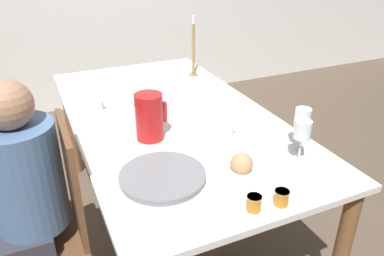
{
  "coord_description": "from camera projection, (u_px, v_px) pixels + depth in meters",
  "views": [
    {
      "loc": [
        -0.65,
        -1.73,
        1.63
      ],
      "look_at": [
        0.0,
        -0.28,
        0.82
      ],
      "focal_mm": 35.0,
      "sensor_mm": 36.0,
      "label": 1
    }
  ],
  "objects": [
    {
      "name": "candlestick_tall",
      "position": [
        193.0,
        52.0,
        2.54
      ],
      "size": [
        0.06,
        0.06,
        0.41
      ],
      "color": "olive",
      "rests_on": "dining_table"
    },
    {
      "name": "jam_jar_red",
      "position": [
        254.0,
        202.0,
        1.31
      ],
      "size": [
        0.06,
        0.06,
        0.06
      ],
      "color": "#C67A1E",
      "rests_on": "dining_table"
    },
    {
      "name": "serving_tray",
      "position": [
        163.0,
        177.0,
        1.48
      ],
      "size": [
        0.35,
        0.35,
        0.03
      ],
      "color": "gray",
      "rests_on": "dining_table"
    },
    {
      "name": "jam_jar_amber",
      "position": [
        282.0,
        197.0,
        1.33
      ],
      "size": [
        0.06,
        0.06,
        0.06
      ],
      "color": "#C67A1E",
      "rests_on": "dining_table"
    },
    {
      "name": "person_seated",
      "position": [
        19.0,
        193.0,
        1.53
      ],
      "size": [
        0.39,
        0.41,
        1.19
      ],
      "rotation": [
        0.0,
        0.0,
        1.57
      ],
      "color": "#33333D",
      "rests_on": "ground_plane"
    },
    {
      "name": "bread_plate",
      "position": [
        241.0,
        167.0,
        1.52
      ],
      "size": [
        0.23,
        0.23,
        0.09
      ],
      "color": "silver",
      "rests_on": "dining_table"
    },
    {
      "name": "chair_person_side",
      "position": [
        51.0,
        224.0,
        1.65
      ],
      "size": [
        0.42,
        0.42,
        0.96
      ],
      "rotation": [
        0.0,
        0.0,
        1.57
      ],
      "color": "brown",
      "rests_on": "ground_plane"
    },
    {
      "name": "wine_glass_water",
      "position": [
        303.0,
        132.0,
        1.55
      ],
      "size": [
        0.07,
        0.07,
        0.19
      ],
      "color": "white",
      "rests_on": "dining_table"
    },
    {
      "name": "teacup_near_person",
      "position": [
        226.0,
        131.0,
        1.8
      ],
      "size": [
        0.12,
        0.12,
        0.06
      ],
      "color": "silver",
      "rests_on": "dining_table"
    },
    {
      "name": "wine_glass_juice",
      "position": [
        302.0,
        120.0,
        1.65
      ],
      "size": [
        0.07,
        0.07,
        0.19
      ],
      "color": "white",
      "rests_on": "dining_table"
    },
    {
      "name": "teacup_across",
      "position": [
        97.0,
        107.0,
        2.06
      ],
      "size": [
        0.12,
        0.12,
        0.06
      ],
      "color": "silver",
      "rests_on": "dining_table"
    },
    {
      "name": "dining_table",
      "position": [
        171.0,
        130.0,
        2.08
      ],
      "size": [
        1.03,
        1.9,
        0.77
      ],
      "color": "white",
      "rests_on": "ground_plane"
    },
    {
      "name": "red_pitcher",
      "position": [
        149.0,
        117.0,
        1.75
      ],
      "size": [
        0.16,
        0.13,
        0.22
      ],
      "color": "red",
      "rests_on": "dining_table"
    },
    {
      "name": "ground_plane",
      "position": [
        174.0,
        225.0,
        2.39
      ],
      "size": [
        20.0,
        20.0,
        0.0
      ],
      "primitive_type": "plane",
      "color": "brown"
    }
  ]
}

